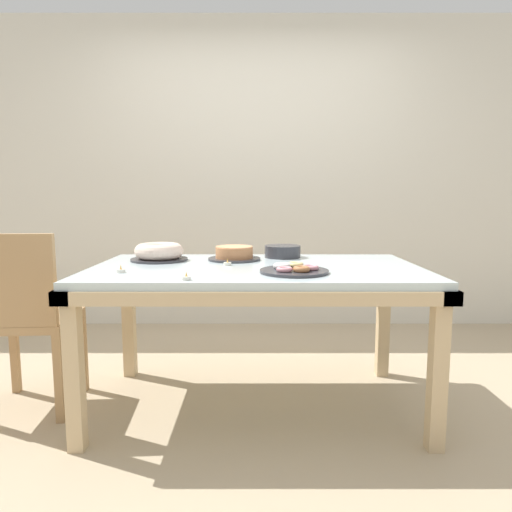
{
  "coord_description": "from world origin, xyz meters",
  "views": [
    {
      "loc": [
        0.0,
        -2.32,
        1.11
      ],
      "look_at": [
        0.0,
        -0.07,
        0.82
      ],
      "focal_mm": 32.0,
      "sensor_mm": 36.0,
      "label": 1
    }
  ],
  "objects_px": {
    "chair": "(25,314)",
    "tealight_left_edge": "(121,270)",
    "plate_stack": "(282,251)",
    "tealight_centre": "(227,264)",
    "tealight_right_edge": "(186,278)",
    "pastry_platter": "(294,270)",
    "cake_chocolate_round": "(234,254)",
    "cake_golden_bundt": "(159,252)"
  },
  "relations": [
    {
      "from": "chair",
      "to": "tealight_left_edge",
      "type": "relative_size",
      "value": 23.5
    },
    {
      "from": "plate_stack",
      "to": "tealight_centre",
      "type": "xyz_separation_m",
      "value": [
        -0.3,
        -0.32,
        -0.02
      ]
    },
    {
      "from": "tealight_right_edge",
      "to": "plate_stack",
      "type": "bearing_deg",
      "value": 58.64
    },
    {
      "from": "pastry_platter",
      "to": "plate_stack",
      "type": "distance_m",
      "value": 0.55
    },
    {
      "from": "plate_stack",
      "to": "tealight_left_edge",
      "type": "bearing_deg",
      "value": -145.14
    },
    {
      "from": "pastry_platter",
      "to": "tealight_right_edge",
      "type": "relative_size",
      "value": 8.08
    },
    {
      "from": "cake_chocolate_round",
      "to": "tealight_centre",
      "type": "height_order",
      "value": "cake_chocolate_round"
    },
    {
      "from": "cake_golden_bundt",
      "to": "tealight_right_edge",
      "type": "relative_size",
      "value": 7.87
    },
    {
      "from": "cake_chocolate_round",
      "to": "plate_stack",
      "type": "distance_m",
      "value": 0.3
    },
    {
      "from": "chair",
      "to": "cake_chocolate_round",
      "type": "xyz_separation_m",
      "value": [
        1.04,
        0.3,
        0.27
      ]
    },
    {
      "from": "cake_golden_bundt",
      "to": "tealight_centre",
      "type": "bearing_deg",
      "value": -25.81
    },
    {
      "from": "plate_stack",
      "to": "tealight_centre",
      "type": "distance_m",
      "value": 0.44
    },
    {
      "from": "chair",
      "to": "tealight_centre",
      "type": "height_order",
      "value": "chair"
    },
    {
      "from": "tealight_centre",
      "to": "tealight_right_edge",
      "type": "height_order",
      "value": "same"
    },
    {
      "from": "tealight_left_edge",
      "to": "cake_chocolate_round",
      "type": "bearing_deg",
      "value": 40.53
    },
    {
      "from": "cake_chocolate_round",
      "to": "tealight_right_edge",
      "type": "bearing_deg",
      "value": -105.47
    },
    {
      "from": "chair",
      "to": "pastry_platter",
      "type": "bearing_deg",
      "value": -5.99
    },
    {
      "from": "cake_chocolate_round",
      "to": "pastry_platter",
      "type": "height_order",
      "value": "cake_chocolate_round"
    },
    {
      "from": "cake_golden_bundt",
      "to": "pastry_platter",
      "type": "xyz_separation_m",
      "value": [
        0.72,
        -0.42,
        -0.03
      ]
    },
    {
      "from": "tealight_left_edge",
      "to": "tealight_right_edge",
      "type": "relative_size",
      "value": 1.0
    },
    {
      "from": "pastry_platter",
      "to": "plate_stack",
      "type": "height_order",
      "value": "plate_stack"
    },
    {
      "from": "plate_stack",
      "to": "tealight_right_edge",
      "type": "height_order",
      "value": "plate_stack"
    },
    {
      "from": "cake_golden_bundt",
      "to": "pastry_platter",
      "type": "relative_size",
      "value": 0.97
    },
    {
      "from": "cake_chocolate_round",
      "to": "cake_golden_bundt",
      "type": "bearing_deg",
      "value": -177.45
    },
    {
      "from": "chair",
      "to": "cake_golden_bundt",
      "type": "distance_m",
      "value": 0.74
    },
    {
      "from": "chair",
      "to": "cake_chocolate_round",
      "type": "relative_size",
      "value": 3.2
    },
    {
      "from": "cake_chocolate_round",
      "to": "tealight_left_edge",
      "type": "bearing_deg",
      "value": -139.47
    },
    {
      "from": "tealight_left_edge",
      "to": "tealight_centre",
      "type": "xyz_separation_m",
      "value": [
        0.49,
        0.23,
        0.0
      ]
    },
    {
      "from": "cake_golden_bundt",
      "to": "tealight_centre",
      "type": "relative_size",
      "value": 7.87
    },
    {
      "from": "chair",
      "to": "tealight_right_edge",
      "type": "xyz_separation_m",
      "value": [
        0.87,
        -0.34,
        0.25
      ]
    },
    {
      "from": "tealight_right_edge",
      "to": "cake_chocolate_round",
      "type": "bearing_deg",
      "value": 74.53
    },
    {
      "from": "pastry_platter",
      "to": "tealight_centre",
      "type": "xyz_separation_m",
      "value": [
        -0.33,
        0.23,
        -0.0
      ]
    },
    {
      "from": "chair",
      "to": "tealight_left_edge",
      "type": "bearing_deg",
      "value": -14.85
    },
    {
      "from": "chair",
      "to": "tealight_left_edge",
      "type": "height_order",
      "value": "chair"
    },
    {
      "from": "plate_stack",
      "to": "tealight_right_edge",
      "type": "distance_m",
      "value": 0.87
    },
    {
      "from": "chair",
      "to": "plate_stack",
      "type": "relative_size",
      "value": 4.48
    },
    {
      "from": "tealight_left_edge",
      "to": "pastry_platter",
      "type": "bearing_deg",
      "value": 0.01
    },
    {
      "from": "cake_chocolate_round",
      "to": "chair",
      "type": "bearing_deg",
      "value": -164.22
    },
    {
      "from": "chair",
      "to": "cake_golden_bundt",
      "type": "height_order",
      "value": "chair"
    },
    {
      "from": "chair",
      "to": "tealight_left_edge",
      "type": "xyz_separation_m",
      "value": [
        0.53,
        -0.14,
        0.25
      ]
    },
    {
      "from": "tealight_left_edge",
      "to": "tealight_right_edge",
      "type": "xyz_separation_m",
      "value": [
        0.34,
        -0.19,
        0.0
      ]
    },
    {
      "from": "cake_chocolate_round",
      "to": "plate_stack",
      "type": "height_order",
      "value": "cake_chocolate_round"
    }
  ]
}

